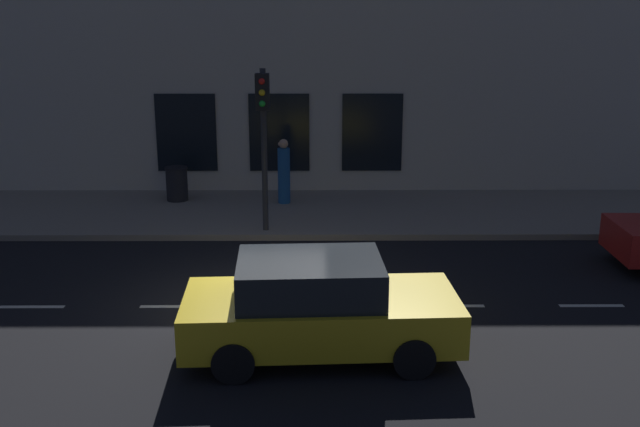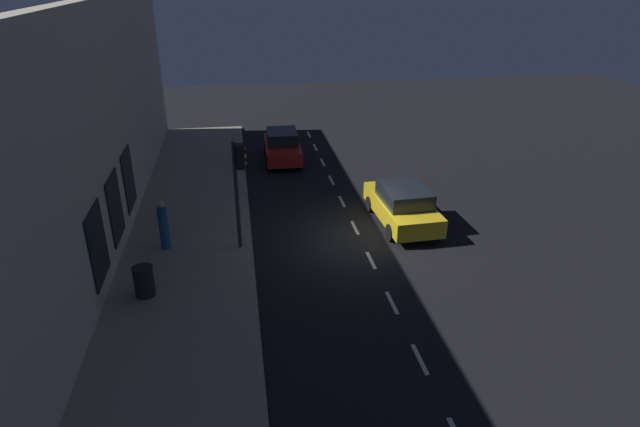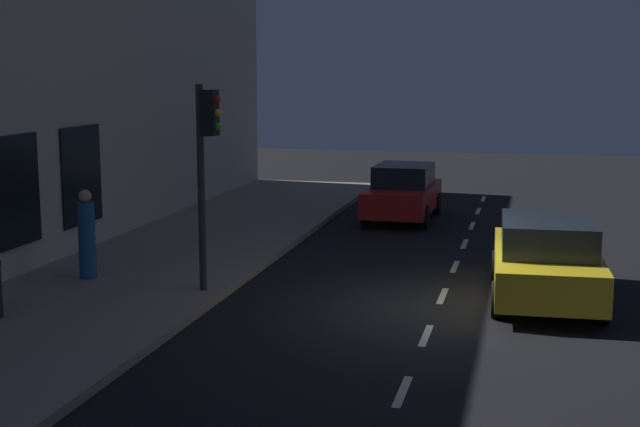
{
  "view_description": "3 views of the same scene",
  "coord_description": "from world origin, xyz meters",
  "px_view_note": "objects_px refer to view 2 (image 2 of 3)",
  "views": [
    {
      "loc": [
        -12.47,
        -1.08,
        5.27
      ],
      "look_at": [
        0.79,
        -1.15,
        1.57
      ],
      "focal_mm": 40.62,
      "sensor_mm": 36.0,
      "label": 1
    },
    {
      "loc": [
        4.26,
        17.23,
        9.16
      ],
      "look_at": [
        1.53,
        -0.01,
        1.16
      ],
      "focal_mm": 30.06,
      "sensor_mm": 36.0,
      "label": 2
    },
    {
      "loc": [
        -1.62,
        15.55,
        4.34
      ],
      "look_at": [
        2.43,
        -1.04,
        1.5
      ],
      "focal_mm": 49.67,
      "sensor_mm": 36.0,
      "label": 3
    }
  ],
  "objects_px": {
    "traffic_light": "(239,176)",
    "parked_car_1": "(403,205)",
    "pedestrian_0": "(164,226)",
    "trash_bin": "(144,281)",
    "parked_car_0": "(282,146)"
  },
  "relations": [
    {
      "from": "traffic_light",
      "to": "trash_bin",
      "type": "xyz_separation_m",
      "value": [
        3.01,
        2.68,
        -2.2
      ]
    },
    {
      "from": "pedestrian_0",
      "to": "trash_bin",
      "type": "height_order",
      "value": "pedestrian_0"
    },
    {
      "from": "traffic_light",
      "to": "parked_car_1",
      "type": "bearing_deg",
      "value": -168.59
    },
    {
      "from": "trash_bin",
      "to": "pedestrian_0",
      "type": "bearing_deg",
      "value": -95.73
    },
    {
      "from": "trash_bin",
      "to": "traffic_light",
      "type": "bearing_deg",
      "value": -138.28
    },
    {
      "from": "parked_car_0",
      "to": "trash_bin",
      "type": "distance_m",
      "value": 13.31
    },
    {
      "from": "traffic_light",
      "to": "trash_bin",
      "type": "relative_size",
      "value": 4.08
    },
    {
      "from": "parked_car_1",
      "to": "trash_bin",
      "type": "bearing_deg",
      "value": -159.59
    },
    {
      "from": "pedestrian_0",
      "to": "parked_car_1",
      "type": "bearing_deg",
      "value": 170.86
    },
    {
      "from": "parked_car_0",
      "to": "pedestrian_0",
      "type": "distance_m",
      "value": 10.46
    },
    {
      "from": "trash_bin",
      "to": "parked_car_0",
      "type": "bearing_deg",
      "value": -113.48
    },
    {
      "from": "pedestrian_0",
      "to": "trash_bin",
      "type": "distance_m",
      "value": 3.06
    },
    {
      "from": "traffic_light",
      "to": "parked_car_1",
      "type": "relative_size",
      "value": 0.88
    },
    {
      "from": "traffic_light",
      "to": "parked_car_1",
      "type": "height_order",
      "value": "traffic_light"
    },
    {
      "from": "traffic_light",
      "to": "parked_car_0",
      "type": "relative_size",
      "value": 0.99
    }
  ]
}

